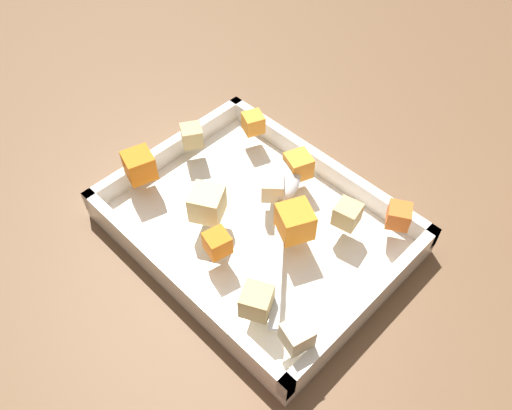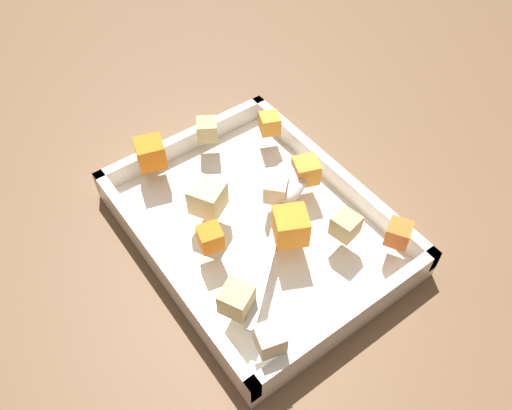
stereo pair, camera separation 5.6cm
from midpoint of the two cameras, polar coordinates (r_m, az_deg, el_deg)
ground_plane at (r=0.59m, az=-1.90°, el=-4.79°), size 4.00×4.00×0.00m
baking_dish at (r=0.59m, az=-2.71°, el=-2.59°), size 0.32×0.24×0.04m
carrot_chunk_mid_right at (r=0.53m, az=-7.28°, el=-4.34°), size 0.03×0.03×0.02m
carrot_chunk_near_right at (r=0.61m, az=-15.23°, el=4.06°), size 0.04×0.04×0.03m
carrot_chunk_corner_nw at (r=0.56m, az=12.64°, el=-1.32°), size 0.03×0.03×0.02m
carrot_chunk_corner_sw at (r=0.54m, az=1.32°, el=-2.02°), size 0.05×0.05×0.03m
carrot_chunk_far_right at (r=0.65m, az=-2.80°, el=8.86°), size 0.03×0.03×0.02m
carrot_chunk_corner_se at (r=0.59m, az=1.97°, el=4.21°), size 0.04×0.04×0.03m
potato_chunk_corner_ne at (r=0.55m, az=7.13°, el=-1.19°), size 0.03×0.03×0.03m
potato_chunk_back_center at (r=0.57m, az=-0.96°, el=1.73°), size 0.03×0.03×0.02m
potato_chunk_heap_top at (r=0.47m, az=1.07°, el=-14.28°), size 0.03×0.03×0.02m
potato_chunk_near_spoon at (r=0.49m, az=-3.28°, el=-10.68°), size 0.04×0.04×0.03m
potato_chunk_rim_edge at (r=0.64m, az=-9.55°, el=7.37°), size 0.03×0.03×0.02m
potato_chunk_center at (r=0.56m, az=-8.24°, el=-0.03°), size 0.05×0.05×0.03m
serving_spoon at (r=0.58m, az=0.13°, el=1.89°), size 0.16×0.18×0.02m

